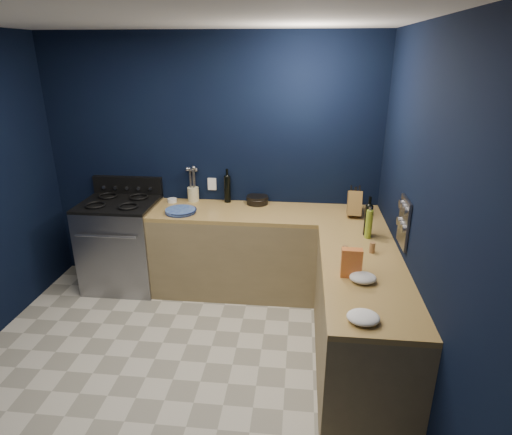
# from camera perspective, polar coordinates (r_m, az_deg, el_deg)

# --- Properties ---
(floor) EXTENTS (3.50, 3.50, 0.02)m
(floor) POSITION_cam_1_polar(r_m,az_deg,el_deg) (3.67, -10.92, -20.40)
(floor) COLOR beige
(floor) RESTS_ON ground
(ceiling) EXTENTS (3.50, 3.50, 0.02)m
(ceiling) POSITION_cam_1_polar(r_m,az_deg,el_deg) (2.78, -14.97, 24.82)
(ceiling) COLOR silver
(ceiling) RESTS_ON ground
(wall_back) EXTENTS (3.50, 0.02, 2.60)m
(wall_back) POSITION_cam_1_polar(r_m,az_deg,el_deg) (4.60, -5.88, 7.14)
(wall_back) COLOR black
(wall_back) RESTS_ON ground
(wall_right) EXTENTS (0.02, 3.50, 2.60)m
(wall_right) POSITION_cam_1_polar(r_m,az_deg,el_deg) (2.95, 21.89, -2.37)
(wall_right) COLOR black
(wall_right) RESTS_ON ground
(cab_back) EXTENTS (2.30, 0.63, 0.86)m
(cab_back) POSITION_cam_1_polar(r_m,az_deg,el_deg) (4.51, 1.21, -4.82)
(cab_back) COLOR olive
(cab_back) RESTS_ON floor
(top_back) EXTENTS (2.30, 0.63, 0.04)m
(top_back) POSITION_cam_1_polar(r_m,az_deg,el_deg) (4.33, 1.26, 0.54)
(top_back) COLOR brown
(top_back) RESTS_ON cab_back
(cab_right) EXTENTS (0.63, 1.67, 0.86)m
(cab_right) POSITION_cam_1_polar(r_m,az_deg,el_deg) (3.54, 13.54, -13.42)
(cab_right) COLOR olive
(cab_right) RESTS_ON floor
(top_right) EXTENTS (0.63, 1.67, 0.04)m
(top_right) POSITION_cam_1_polar(r_m,az_deg,el_deg) (3.31, 14.20, -6.95)
(top_right) COLOR brown
(top_right) RESTS_ON cab_right
(gas_range) EXTENTS (0.76, 0.66, 0.92)m
(gas_range) POSITION_cam_1_polar(r_m,az_deg,el_deg) (4.84, -17.18, -3.54)
(gas_range) COLOR gray
(gas_range) RESTS_ON floor
(oven_door) EXTENTS (0.59, 0.02, 0.42)m
(oven_door) POSITION_cam_1_polar(r_m,az_deg,el_deg) (4.59, -18.65, -5.26)
(oven_door) COLOR black
(oven_door) RESTS_ON gas_range
(cooktop) EXTENTS (0.76, 0.66, 0.03)m
(cooktop) POSITION_cam_1_polar(r_m,az_deg,el_deg) (4.67, -17.80, 1.77)
(cooktop) COLOR black
(cooktop) RESTS_ON gas_range
(backguard) EXTENTS (0.76, 0.06, 0.20)m
(backguard) POSITION_cam_1_polar(r_m,az_deg,el_deg) (4.90, -16.59, 4.09)
(backguard) COLOR black
(backguard) RESTS_ON gas_range
(spice_panel) EXTENTS (0.02, 0.28, 0.38)m
(spice_panel) POSITION_cam_1_polar(r_m,az_deg,el_deg) (3.48, 18.97, -0.61)
(spice_panel) COLOR gray
(spice_panel) RESTS_ON wall_right
(wall_outlet) EXTENTS (0.09, 0.02, 0.13)m
(wall_outlet) POSITION_cam_1_polar(r_m,az_deg,el_deg) (4.64, -5.83, 4.43)
(wall_outlet) COLOR white
(wall_outlet) RESTS_ON wall_back
(plate_stack) EXTENTS (0.37, 0.37, 0.04)m
(plate_stack) POSITION_cam_1_polar(r_m,az_deg,el_deg) (4.35, -9.96, 0.85)
(plate_stack) COLOR #2B3798
(plate_stack) RESTS_ON top_back
(ramekin) EXTENTS (0.13, 0.13, 0.04)m
(ramekin) POSITION_cam_1_polar(r_m,az_deg,el_deg) (4.68, -11.03, 2.24)
(ramekin) COLOR white
(ramekin) RESTS_ON top_back
(utensil_crock) EXTENTS (0.15, 0.15, 0.15)m
(utensil_crock) POSITION_cam_1_polar(r_m,az_deg,el_deg) (4.67, -8.30, 3.08)
(utensil_crock) COLOR beige
(utensil_crock) RESTS_ON top_back
(wine_bottle_back) EXTENTS (0.08, 0.08, 0.28)m
(wine_bottle_back) POSITION_cam_1_polar(r_m,az_deg,el_deg) (4.57, -3.81, 3.74)
(wine_bottle_back) COLOR black
(wine_bottle_back) RESTS_ON top_back
(lemon_basket) EXTENTS (0.23, 0.23, 0.09)m
(lemon_basket) POSITION_cam_1_polar(r_m,az_deg,el_deg) (4.54, 0.18, 2.34)
(lemon_basket) COLOR black
(lemon_basket) RESTS_ON top_back
(knife_block) EXTENTS (0.15, 0.29, 0.29)m
(knife_block) POSITION_cam_1_polar(r_m,az_deg,el_deg) (4.31, 12.88, 1.85)
(knife_block) COLOR brown
(knife_block) RESTS_ON top_back
(wine_bottle_right) EXTENTS (0.09, 0.09, 0.27)m
(wine_bottle_right) POSITION_cam_1_polar(r_m,az_deg,el_deg) (3.85, 14.60, -0.37)
(wine_bottle_right) COLOR black
(wine_bottle_right) RESTS_ON top_right
(oil_bottle) EXTENTS (0.06, 0.06, 0.25)m
(oil_bottle) POSITION_cam_1_polar(r_m,az_deg,el_deg) (3.79, 14.69, -0.86)
(oil_bottle) COLOR olive
(oil_bottle) RESTS_ON top_right
(spice_jar_near) EXTENTS (0.05, 0.05, 0.09)m
(spice_jar_near) POSITION_cam_1_polar(r_m,az_deg,el_deg) (3.44, 11.68, -4.35)
(spice_jar_near) COLOR olive
(spice_jar_near) RESTS_ON top_right
(spice_jar_far) EXTENTS (0.05, 0.05, 0.09)m
(spice_jar_far) POSITION_cam_1_polar(r_m,az_deg,el_deg) (3.56, 15.12, -3.86)
(spice_jar_far) COLOR olive
(spice_jar_far) RESTS_ON top_right
(crouton_bag) EXTENTS (0.15, 0.07, 0.21)m
(crouton_bag) POSITION_cam_1_polar(r_m,az_deg,el_deg) (3.13, 12.50, -5.88)
(crouton_bag) COLOR red
(crouton_bag) RESTS_ON top_right
(towel_front) EXTENTS (0.22, 0.20, 0.07)m
(towel_front) POSITION_cam_1_polar(r_m,az_deg,el_deg) (3.11, 13.96, -7.74)
(towel_front) COLOR white
(towel_front) RESTS_ON top_right
(towel_end) EXTENTS (0.24, 0.23, 0.06)m
(towel_end) POSITION_cam_1_polar(r_m,az_deg,el_deg) (2.69, 14.00, -12.68)
(towel_end) COLOR white
(towel_end) RESTS_ON top_right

